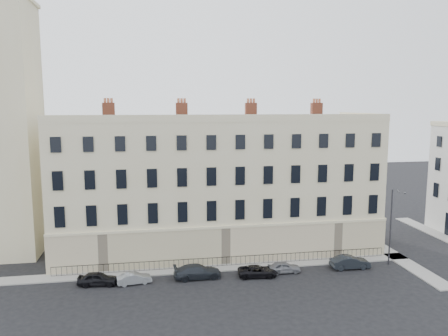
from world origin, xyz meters
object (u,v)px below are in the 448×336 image
Objects in this scene: car_a at (98,279)px; car_d at (258,271)px; car_b at (134,278)px; car_e at (284,267)px; car_f at (350,262)px; car_c at (197,271)px; streetlamp at (392,223)px.

car_a is 15.30m from car_d.
car_e is (14.80, 0.27, 0.03)m from car_b.
car_f is at bearing -82.65° from car_d.
car_b is 0.70× the size of car_c.
car_d reaches higher than car_b.
streetlamp is (20.40, 0.11, 3.83)m from car_c.
car_b is at bearing 91.75° from car_f.
car_c is 5.92m from car_d.
car_c reaches higher than car_e.
car_b is at bearing -88.56° from car_a.
car_b is 14.80m from car_e.
car_c is at bearing 89.03° from car_d.
streetlamp reaches higher than car_e.
car_f reaches higher than car_b.
car_f is at bearing -99.35° from car_b.
car_e is at bearing -84.33° from car_a.
car_b is 0.82× the size of car_d.
car_d is 1.18× the size of car_e.
car_b is 0.97× the size of car_e.
streetlamp is at bearing -98.87° from car_b.
car_f is at bearing -84.53° from car_a.
car_c reaches higher than car_a.
car_d is (15.29, -0.49, -0.08)m from car_a.
car_a reaches higher than car_d.
car_d is at bearing 103.25° from car_e.
car_f reaches higher than car_d.
car_a is at bearing 93.10° from car_e.
car_a is at bearing 76.00° from car_b.
streetlamp reaches higher than car_f.
car_c is at bearing 92.50° from car_e.
car_a is 0.45× the size of streetlamp.
car_b is 6.05m from car_c.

